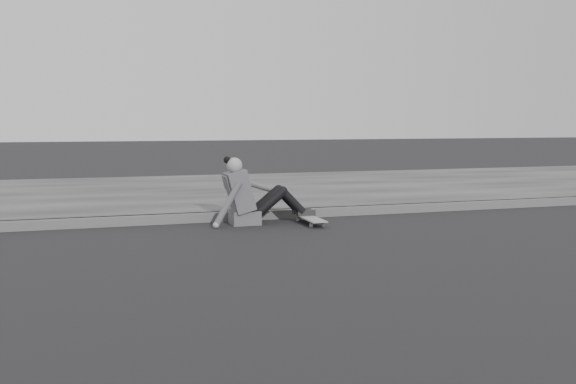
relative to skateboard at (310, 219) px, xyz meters
name	(u,v)px	position (x,y,z in m)	size (l,w,h in m)	color
ground	(511,245)	(1.58, -1.98, -0.07)	(80.00, 80.00, 0.00)	black
curb	(399,209)	(1.58, 0.60, -0.01)	(24.00, 0.16, 0.12)	#4F4F4F
sidewalk	(325,188)	(1.58, 3.62, -0.01)	(24.00, 6.00, 0.12)	#3B3B3B
skateboard	(310,219)	(0.00, 0.00, 0.00)	(0.20, 0.78, 0.09)	gray
seated_woman	(250,196)	(-0.73, 0.25, 0.29)	(1.38, 0.46, 0.88)	#4A4A4D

